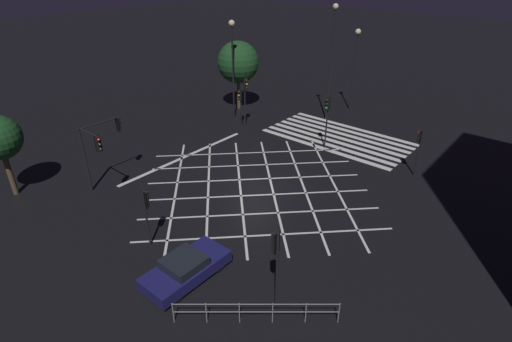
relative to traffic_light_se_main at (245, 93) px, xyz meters
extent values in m
plane|color=black|center=(-7.50, 7.52, -3.12)|extent=(200.00, 200.00, 0.00)
cube|color=silver|center=(-7.50, -0.47, -3.12)|extent=(11.71, 0.50, 0.01)
cube|color=silver|center=(-7.50, -1.37, -3.12)|extent=(11.71, 0.50, 0.01)
cube|color=silver|center=(-7.50, -2.27, -3.12)|extent=(11.71, 0.50, 0.01)
cube|color=silver|center=(-7.50, -3.17, -3.12)|extent=(11.71, 0.50, 0.01)
cube|color=silver|center=(-7.50, -4.07, -3.12)|extent=(11.71, 0.50, 0.01)
cube|color=silver|center=(-7.50, -4.97, -3.12)|extent=(11.71, 0.50, 0.01)
cube|color=silver|center=(-7.50, -5.87, -3.12)|extent=(11.71, 0.50, 0.01)
cube|color=silver|center=(-3.82, 3.84, -3.12)|extent=(10.22, 10.22, 0.01)
cube|color=silver|center=(-11.18, 3.84, -3.12)|extent=(10.22, 10.22, 0.01)
cube|color=silver|center=(-5.29, 5.31, -3.12)|extent=(10.22, 10.22, 0.01)
cube|color=silver|center=(-9.71, 5.31, -3.12)|extent=(10.22, 10.22, 0.01)
cube|color=silver|center=(-6.76, 6.78, -3.12)|extent=(10.22, 10.22, 0.01)
cube|color=silver|center=(-8.24, 6.78, -3.12)|extent=(10.22, 10.22, 0.01)
cube|color=silver|center=(-8.24, 8.26, -3.12)|extent=(10.22, 10.22, 0.01)
cube|color=silver|center=(-6.76, 8.26, -3.12)|extent=(10.22, 10.22, 0.01)
cube|color=silver|center=(-9.71, 9.73, -3.12)|extent=(10.22, 10.22, 0.01)
cube|color=silver|center=(-5.29, 9.73, -3.12)|extent=(10.22, 10.22, 0.01)
cube|color=silver|center=(-11.18, 11.20, -3.12)|extent=(10.22, 10.22, 0.01)
cube|color=silver|center=(-3.82, 11.20, -3.12)|extent=(10.22, 10.22, 0.01)
cube|color=silver|center=(-0.49, 7.52, -3.12)|extent=(0.30, 11.71, 0.01)
cylinder|color=black|center=(0.09, 0.00, -0.93)|extent=(0.11, 0.11, 4.38)
cube|color=black|center=(-0.05, 0.00, 0.76)|extent=(0.16, 0.28, 0.90)
sphere|color=black|center=(-0.16, 0.00, 1.06)|extent=(0.18, 0.18, 0.18)
sphere|color=orange|center=(-0.16, 0.00, 0.76)|extent=(0.18, 0.18, 0.18)
sphere|color=black|center=(-0.16, 0.00, 0.46)|extent=(0.18, 0.18, 0.18)
cube|color=black|center=(0.04, 0.00, 0.76)|extent=(0.02, 0.36, 0.98)
cylinder|color=black|center=(-7.12, 15.67, -1.50)|extent=(0.11, 0.11, 3.24)
cube|color=black|center=(-7.12, 15.53, -0.38)|extent=(0.28, 0.16, 0.90)
sphere|color=black|center=(-7.12, 15.42, -0.08)|extent=(0.18, 0.18, 0.18)
sphere|color=black|center=(-7.12, 15.42, -0.38)|extent=(0.18, 0.18, 0.18)
sphere|color=green|center=(-7.12, 15.42, -0.68)|extent=(0.18, 0.18, 0.18)
cube|color=black|center=(-7.12, 15.62, -0.38)|extent=(0.36, 0.02, 0.98)
cylinder|color=black|center=(0.34, 14.68, -0.87)|extent=(0.11, 0.11, 4.50)
cylinder|color=black|center=(-0.71, 14.68, 1.23)|extent=(2.09, 0.09, 0.09)
cube|color=black|center=(-1.76, 14.68, 0.78)|extent=(0.16, 0.28, 0.90)
sphere|color=red|center=(-1.87, 14.68, 1.08)|extent=(0.18, 0.18, 0.18)
sphere|color=black|center=(-1.87, 14.68, 0.78)|extent=(0.18, 0.18, 0.18)
sphere|color=black|center=(-1.87, 14.68, 0.48)|extent=(0.18, 0.18, 0.18)
cube|color=black|center=(-1.67, 14.68, 0.78)|extent=(0.02, 0.36, 0.98)
cylinder|color=black|center=(0.43, 0.14, -1.43)|extent=(0.11, 0.11, 3.37)
cube|color=black|center=(0.43, 0.27, -0.24)|extent=(0.28, 0.16, 0.90)
sphere|color=black|center=(0.43, 0.38, 0.06)|extent=(0.18, 0.18, 0.18)
sphere|color=orange|center=(0.43, 0.38, -0.24)|extent=(0.18, 0.18, 0.18)
sphere|color=black|center=(0.43, 0.38, -0.54)|extent=(0.18, 0.18, 0.18)
cube|color=black|center=(0.43, 0.18, -0.24)|extent=(0.36, 0.02, 0.98)
cylinder|color=black|center=(0.39, 14.71, -0.93)|extent=(0.11, 0.11, 4.37)
cylinder|color=black|center=(0.39, 13.36, 1.11)|extent=(0.09, 2.70, 0.09)
cube|color=black|center=(0.39, 12.01, 0.66)|extent=(0.28, 0.16, 0.90)
sphere|color=black|center=(0.39, 11.90, 0.96)|extent=(0.18, 0.18, 0.18)
sphere|color=black|center=(0.39, 11.90, 0.66)|extent=(0.18, 0.18, 0.18)
sphere|color=green|center=(0.39, 11.90, 0.36)|extent=(0.18, 0.18, 0.18)
cube|color=black|center=(0.39, 12.10, 0.66)|extent=(0.36, 0.02, 0.98)
cylinder|color=black|center=(-7.70, -0.69, -1.04)|extent=(0.11, 0.11, 4.15)
cube|color=black|center=(-7.70, -0.56, 0.53)|extent=(0.28, 0.16, 0.90)
sphere|color=black|center=(-7.70, -0.45, 0.83)|extent=(0.18, 0.18, 0.18)
sphere|color=black|center=(-7.70, -0.45, 0.53)|extent=(0.18, 0.18, 0.18)
sphere|color=green|center=(-7.70, -0.45, 0.23)|extent=(0.18, 0.18, 0.18)
cube|color=black|center=(-7.70, -0.65, 0.53)|extent=(0.36, 0.02, 0.98)
cylinder|color=black|center=(-14.86, -0.73, -1.44)|extent=(0.11, 0.11, 3.36)
cube|color=black|center=(-14.72, -0.73, -0.26)|extent=(0.16, 0.28, 0.90)
sphere|color=red|center=(-14.61, -0.73, 0.04)|extent=(0.18, 0.18, 0.18)
sphere|color=black|center=(-14.61, -0.73, -0.26)|extent=(0.18, 0.18, 0.18)
sphere|color=black|center=(-14.61, -0.73, -0.56)|extent=(0.18, 0.18, 0.18)
cube|color=black|center=(-14.81, -0.73, -0.26)|extent=(0.02, 0.36, 0.98)
cylinder|color=black|center=(-14.76, 14.82, -1.13)|extent=(0.11, 0.11, 3.97)
cube|color=black|center=(-14.62, 14.82, 0.35)|extent=(0.16, 0.28, 0.90)
sphere|color=red|center=(-14.51, 14.82, 0.65)|extent=(0.18, 0.18, 0.18)
sphere|color=black|center=(-14.51, 14.82, 0.35)|extent=(0.18, 0.18, 0.18)
sphere|color=black|center=(-14.51, 14.82, 0.05)|extent=(0.18, 0.18, 0.18)
cube|color=black|center=(-14.71, 14.82, 0.35)|extent=(0.02, 0.36, 0.98)
cylinder|color=black|center=(2.38, -1.03, 1.01)|extent=(0.14, 0.14, 8.26)
sphere|color=#F9E0B2|center=(2.38, -1.03, 5.30)|extent=(0.54, 0.54, 0.54)
cylinder|color=black|center=(-4.48, -6.19, 1.70)|extent=(0.14, 0.14, 9.64)
sphere|color=#F9E0B2|center=(-4.48, -6.19, 6.66)|extent=(0.48, 0.48, 0.48)
cylinder|color=black|center=(-4.79, -10.12, 0.48)|extent=(0.14, 0.14, 7.21)
sphere|color=#F9E0B2|center=(-4.79, -10.12, 4.25)|extent=(0.53, 0.53, 0.53)
cylinder|color=brown|center=(3.68, 18.02, -1.68)|extent=(0.33, 0.33, 2.87)
cylinder|color=brown|center=(3.81, -3.28, -1.58)|extent=(0.32, 0.32, 3.07)
sphere|color=#19421E|center=(3.81, -3.28, 1.43)|extent=(3.95, 3.95, 3.95)
cube|color=#191951|center=(-10.43, 16.05, -2.63)|extent=(1.90, 4.19, 0.58)
cube|color=black|center=(-10.43, 16.16, -2.13)|extent=(1.67, 1.76, 0.42)
sphere|color=white|center=(-9.84, 14.01, -2.69)|extent=(0.16, 0.16, 0.16)
sphere|color=white|center=(-11.02, 14.01, -2.69)|extent=(0.16, 0.16, 0.16)
cylinder|color=black|center=(-9.60, 14.76, -2.79)|extent=(0.20, 0.65, 0.65)
cylinder|color=black|center=(-11.26, 14.76, -2.79)|extent=(0.20, 0.65, 0.65)
cylinder|color=black|center=(-9.60, 17.35, -2.79)|extent=(0.20, 0.65, 0.65)
cylinder|color=black|center=(-11.26, 17.35, -2.79)|extent=(0.20, 0.65, 0.65)
cylinder|color=gray|center=(-12.00, 18.13, -2.59)|extent=(0.05, 0.05, 1.05)
cylinder|color=gray|center=(-13.04, 17.26, -2.59)|extent=(0.05, 0.05, 1.05)
cylinder|color=gray|center=(-14.08, 16.39, -2.59)|extent=(0.05, 0.05, 1.05)
cylinder|color=gray|center=(-15.11, 15.52, -2.59)|extent=(0.05, 0.05, 1.05)
cylinder|color=gray|center=(-16.15, 14.65, -2.59)|extent=(0.05, 0.05, 1.05)
cylinder|color=gray|center=(-17.18, 13.78, -2.59)|extent=(0.05, 0.05, 1.05)
cylinder|color=gray|center=(-14.59, 15.95, -2.11)|extent=(5.20, 4.38, 0.04)
cylinder|color=gray|center=(-14.59, 15.95, -2.54)|extent=(5.20, 4.38, 0.04)
camera|label=1|loc=(-22.05, 24.82, 10.20)|focal=28.00mm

